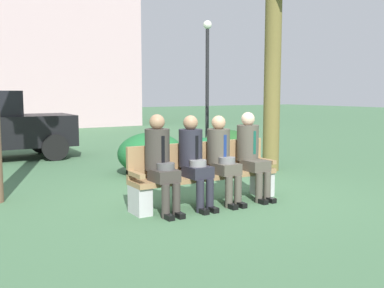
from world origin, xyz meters
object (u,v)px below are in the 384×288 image
object	(u,v)px
seated_man_leftmost	(160,159)
seated_man_centerright	(222,155)
shrub_far_lawn	(151,153)
shrub_mid_lawn	(200,149)
street_lamp	(207,72)
seated_man_centerleft	(194,157)
shrub_near_bench	(227,145)
palm_tree_short	(275,6)
seated_man_rightmost	(251,151)
park_bench	(204,174)

from	to	relation	value
seated_man_leftmost	seated_man_centerright	size ratio (longest dim) A/B	1.03
shrub_far_lawn	shrub_mid_lawn	bearing A→B (deg)	26.54
shrub_mid_lawn	street_lamp	world-z (taller)	street_lamp
seated_man_centerleft	shrub_near_bench	bearing A→B (deg)	47.87
seated_man_centerright	street_lamp	size ratio (longest dim) A/B	0.36
palm_tree_short	seated_man_leftmost	bearing A→B (deg)	-154.49
seated_man_leftmost	seated_man_rightmost	size ratio (longest dim) A/B	1.01
park_bench	palm_tree_short	world-z (taller)	palm_tree_short
seated_man_leftmost	street_lamp	distance (m)	6.88
seated_man_centerright	shrub_mid_lawn	world-z (taller)	seated_man_centerright
palm_tree_short	park_bench	bearing A→B (deg)	-150.39
seated_man_centerleft	shrub_near_bench	size ratio (longest dim) A/B	1.10
park_bench	shrub_near_bench	world-z (taller)	park_bench
seated_man_leftmost	shrub_far_lawn	xyz separation A→B (m)	(1.18, 2.66, -0.32)
shrub_near_bench	shrub_mid_lawn	distance (m)	0.66
seated_man_rightmost	shrub_near_bench	world-z (taller)	seated_man_rightmost
park_bench	shrub_near_bench	xyz separation A→B (m)	(2.75, 3.20, -0.06)
park_bench	shrub_near_bench	bearing A→B (deg)	49.27
seated_man_centerright	shrub_near_bench	xyz separation A→B (m)	(2.52, 3.33, -0.35)
shrub_far_lawn	park_bench	bearing A→B (deg)	-98.60
seated_man_rightmost	street_lamp	size ratio (longest dim) A/B	0.37
seated_man_centerleft	seated_man_leftmost	bearing A→B (deg)	179.71
park_bench	street_lamp	world-z (taller)	street_lamp
seated_man_leftmost	shrub_far_lawn	bearing A→B (deg)	66.16
seated_man_rightmost	palm_tree_short	world-z (taller)	palm_tree_short
shrub_mid_lawn	seated_man_centerleft	bearing A→B (deg)	-124.05
park_bench	seated_man_rightmost	distance (m)	0.85
park_bench	palm_tree_short	size ratio (longest dim) A/B	0.47
shrub_far_lawn	palm_tree_short	bearing A→B (deg)	-23.04
seated_man_centerleft	seated_man_centerright	xyz separation A→B (m)	(0.49, -0.00, -0.01)
park_bench	seated_man_leftmost	world-z (taller)	seated_man_leftmost
shrub_near_bench	street_lamp	xyz separation A→B (m)	(0.69, 1.89, 1.85)
shrub_far_lawn	seated_man_leftmost	bearing A→B (deg)	-113.84
palm_tree_short	shrub_near_bench	xyz separation A→B (m)	(0.04, 1.66, -2.99)
palm_tree_short	shrub_mid_lawn	xyz separation A→B (m)	(-0.58, 1.87, -3.08)
seated_man_centerright	shrub_far_lawn	xyz separation A→B (m)	(0.15, 2.67, -0.30)
shrub_near_bench	street_lamp	size ratio (longest dim) A/B	0.33
shrub_near_bench	seated_man_centerleft	bearing A→B (deg)	-132.13
palm_tree_short	shrub_far_lawn	bearing A→B (deg)	156.96
park_bench	shrub_near_bench	distance (m)	4.22
seated_man_centerleft	seated_man_rightmost	world-z (taller)	seated_man_rightmost
seated_man_leftmost	seated_man_centerright	xyz separation A→B (m)	(1.02, -0.00, -0.02)
park_bench	shrub_far_lawn	size ratio (longest dim) A/B	1.75
shrub_near_bench	shrub_far_lawn	size ratio (longest dim) A/B	0.89
seated_man_leftmost	seated_man_centerleft	distance (m)	0.53
palm_tree_short	street_lamp	bearing A→B (deg)	78.34
park_bench	shrub_mid_lawn	world-z (taller)	park_bench
seated_man_leftmost	shrub_near_bench	size ratio (longest dim) A/B	1.13
park_bench	street_lamp	xyz separation A→B (m)	(3.44, 5.09, 1.78)
park_bench	shrub_mid_lawn	distance (m)	4.02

